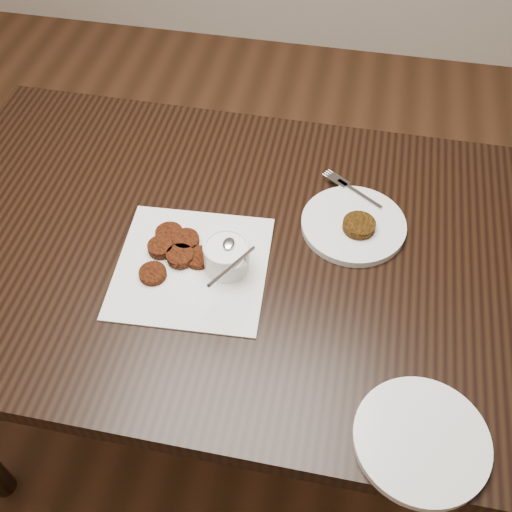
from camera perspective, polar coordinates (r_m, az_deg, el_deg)
The scene contains 7 objects.
floor at distance 1.84m, azimuth -3.41°, elevation -14.59°, with size 4.00×4.00×0.00m, color brown.
table at distance 1.52m, azimuth -2.12°, elevation -8.24°, with size 1.30×0.83×0.75m, color black.
napkin at distance 1.18m, azimuth -6.03°, elevation -1.01°, with size 0.29×0.29×0.00m, color white.
sauce_ramekin at distance 1.13m, azimuth -2.83°, elevation 1.00°, with size 0.12×0.12×0.12m, color white, non-canonical shape.
patty_cluster at distance 1.20m, azimuth -7.56°, elevation 0.59°, with size 0.19×0.19×0.02m, color #61210C, non-canonical shape.
plate_with_patty at distance 1.25m, azimuth 9.15°, elevation 3.15°, with size 0.21×0.21×0.03m, color silver, non-canonical shape.
plate_empty at distance 1.02m, azimuth 15.22°, elevation -16.30°, with size 0.21×0.21×0.01m, color white.
Camera 1 is at (0.26, -0.74, 1.67)m, focal length 42.74 mm.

